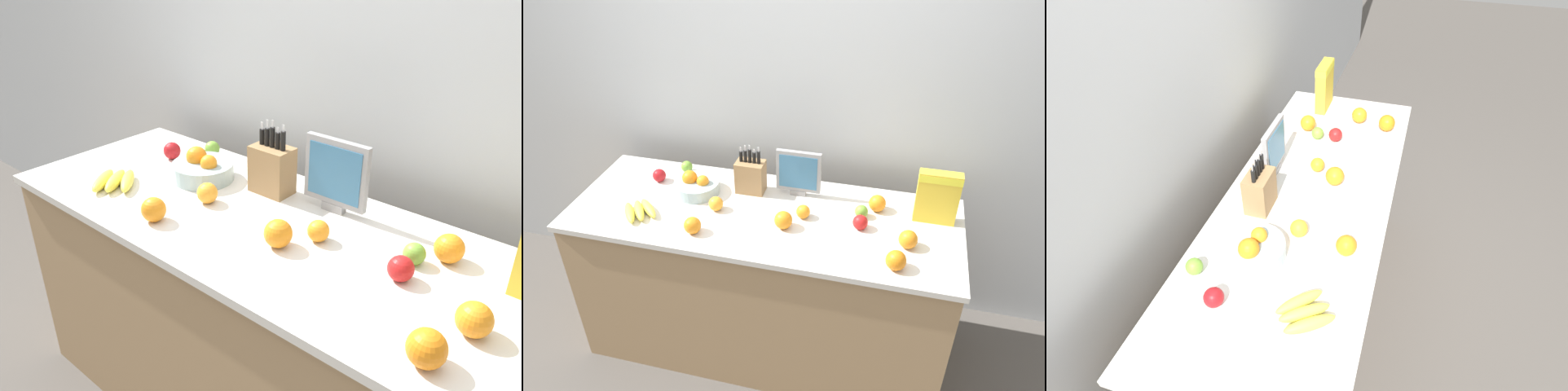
{
  "view_description": "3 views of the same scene",
  "coord_description": "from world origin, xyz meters",
  "views": [
    {
      "loc": [
        0.93,
        -1.11,
        1.76
      ],
      "look_at": [
        -0.01,
        -0.01,
        1.02
      ],
      "focal_mm": 35.0,
      "sensor_mm": 36.0,
      "label": 1
    },
    {
      "loc": [
        0.61,
        -1.97,
        2.41
      ],
      "look_at": [
        0.1,
        0.05,
        1.02
      ],
      "focal_mm": 35.0,
      "sensor_mm": 36.0,
      "label": 2
    },
    {
      "loc": [
        -1.32,
        -0.39,
        2.13
      ],
      "look_at": [
        -0.07,
        -0.02,
        1.0
      ],
      "focal_mm": 28.0,
      "sensor_mm": 36.0,
      "label": 3
    }
  ],
  "objects": [
    {
      "name": "orange_front_center",
      "position": [
        0.2,
        0.01,
        0.96
      ],
      "size": [
        0.07,
        0.07,
        0.07
      ],
      "primitive_type": "sphere",
      "color": "orange",
      "rests_on": "counter"
    },
    {
      "name": "fruit_bowl",
      "position": [
        -0.39,
        0.1,
        0.97
      ],
      "size": [
        0.23,
        0.23,
        0.12
      ],
      "color": "#99B2B7",
      "rests_on": "counter"
    },
    {
      "name": "apple_middle",
      "position": [
        0.48,
        -0.01,
        0.97
      ],
      "size": [
        0.07,
        0.07,
        0.07
      ],
      "primitive_type": "sphere",
      "color": "red",
      "rests_on": "counter"
    },
    {
      "name": "knife_block",
      "position": [
        -0.12,
        0.18,
        1.02
      ],
      "size": [
        0.15,
        0.1,
        0.27
      ],
      "color": "#937047",
      "rests_on": "counter"
    },
    {
      "name": "orange_mid_right",
      "position": [
        -0.23,
        -0.03,
        0.97
      ],
      "size": [
        0.07,
        0.07,
        0.07
      ],
      "primitive_type": "sphere",
      "color": "orange",
      "rests_on": "counter"
    },
    {
      "name": "orange_by_cereal",
      "position": [
        -0.27,
        -0.23,
        0.97
      ],
      "size": [
        0.08,
        0.08,
        0.08
      ],
      "primitive_type": "sphere",
      "color": "orange",
      "rests_on": "counter"
    },
    {
      "name": "banana_bunch",
      "position": [
        -0.59,
        -0.16,
        0.95
      ],
      "size": [
        0.22,
        0.22,
        0.04
      ],
      "rotation": [
        0.0,
        0.0,
        5.39
      ],
      "color": "yellow",
      "rests_on": "counter"
    },
    {
      "name": "orange_back_center",
      "position": [
        0.13,
        -0.09,
        0.97
      ],
      "size": [
        0.09,
        0.09,
        0.09
      ],
      "primitive_type": "sphere",
      "color": "orange",
      "rests_on": "counter"
    },
    {
      "name": "orange_front_right",
      "position": [
        0.55,
        0.16,
        0.97
      ],
      "size": [
        0.09,
        0.09,
        0.09
      ],
      "primitive_type": "sphere",
      "color": "orange",
      "rests_on": "counter"
    },
    {
      "name": "counter",
      "position": [
        0.0,
        0.0,
        0.47
      ],
      "size": [
        1.95,
        0.73,
        0.93
      ],
      "color": "tan",
      "rests_on": "ground_plane"
    },
    {
      "name": "orange_near_bowl",
      "position": [
        0.71,
        -0.09,
        0.97
      ],
      "size": [
        0.09,
        0.09,
        0.09
      ],
      "primitive_type": "sphere",
      "color": "orange",
      "rests_on": "counter"
    },
    {
      "name": "small_monitor",
      "position": [
        0.13,
        0.2,
        1.07
      ],
      "size": [
        0.23,
        0.03,
        0.26
      ],
      "color": "gray",
      "rests_on": "counter"
    },
    {
      "name": "ground_plane",
      "position": [
        0.0,
        0.0,
        0.0
      ],
      "size": [
        14.0,
        14.0,
        0.0
      ],
      "primitive_type": "plane",
      "color": "#514C47"
    },
    {
      "name": "orange_mid_left",
      "position": [
        0.67,
        -0.25,
        0.97
      ],
      "size": [
        0.09,
        0.09,
        0.09
      ],
      "primitive_type": "sphere",
      "color": "orange",
      "rests_on": "counter"
    },
    {
      "name": "cereal_box",
      "position": [
        0.82,
        0.14,
        1.08
      ],
      "size": [
        0.2,
        0.06,
        0.27
      ],
      "rotation": [
        0.0,
        0.0,
        -0.0
      ],
      "color": "gold",
      "rests_on": "counter"
    },
    {
      "name": "apple_rear",
      "position": [
        -0.52,
        0.28,
        0.96
      ],
      "size": [
        0.06,
        0.06,
        0.06
      ],
      "primitive_type": "sphere",
      "color": "#6B9E33",
      "rests_on": "counter"
    },
    {
      "name": "wall_back",
      "position": [
        0.0,
        0.58,
        1.3
      ],
      "size": [
        9.0,
        0.06,
        2.6
      ],
      "color": "silver",
      "rests_on": "ground_plane"
    },
    {
      "name": "apple_rightmost",
      "position": [
        0.48,
        0.09,
        0.96
      ],
      "size": [
        0.06,
        0.06,
        0.06
      ],
      "primitive_type": "sphere",
      "color": "#6B9E33",
      "rests_on": "counter"
    },
    {
      "name": "apple_near_bananas",
      "position": [
        -0.63,
        0.15,
        0.97
      ],
      "size": [
        0.07,
        0.07,
        0.07
      ],
      "primitive_type": "sphere",
      "color": "#A31419",
      "rests_on": "counter"
    }
  ]
}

